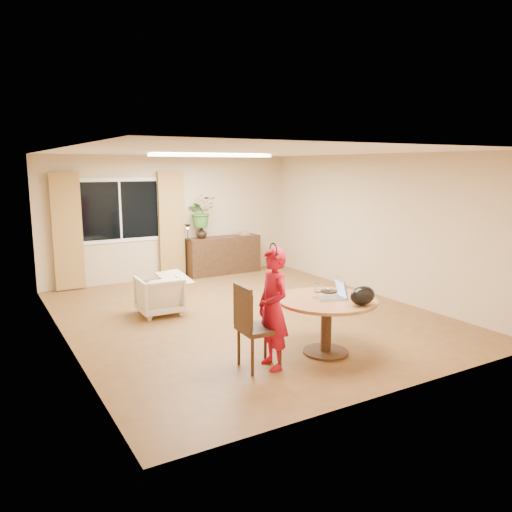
{
  "coord_description": "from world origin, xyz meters",
  "views": [
    {
      "loc": [
        -3.79,
        -6.82,
        2.39
      ],
      "look_at": [
        0.07,
        -0.2,
        1.0
      ],
      "focal_mm": 35.0,
      "sensor_mm": 36.0,
      "label": 1
    }
  ],
  "objects_px": {
    "dining_table": "(327,310)",
    "armchair": "(160,295)",
    "dining_chair": "(259,326)",
    "child": "(273,309)",
    "sideboard": "(224,255)"
  },
  "relations": [
    {
      "from": "dining_table",
      "to": "armchair",
      "type": "height_order",
      "value": "dining_table"
    },
    {
      "from": "dining_chair",
      "to": "child",
      "type": "xyz_separation_m",
      "value": [
        0.15,
        -0.06,
        0.21
      ]
    },
    {
      "from": "child",
      "to": "sideboard",
      "type": "distance_m",
      "value": 5.37
    },
    {
      "from": "dining_chair",
      "to": "sideboard",
      "type": "relative_size",
      "value": 0.62
    },
    {
      "from": "dining_table",
      "to": "child",
      "type": "xyz_separation_m",
      "value": [
        -0.83,
        -0.04,
        0.16
      ]
    },
    {
      "from": "dining_table",
      "to": "armchair",
      "type": "bearing_deg",
      "value": 114.85
    },
    {
      "from": "sideboard",
      "to": "armchair",
      "type": "bearing_deg",
      "value": -135.53
    },
    {
      "from": "sideboard",
      "to": "child",
      "type": "bearing_deg",
      "value": -110.33
    },
    {
      "from": "dining_chair",
      "to": "dining_table",
      "type": "bearing_deg",
      "value": 1.46
    },
    {
      "from": "child",
      "to": "sideboard",
      "type": "height_order",
      "value": "child"
    },
    {
      "from": "armchair",
      "to": "sideboard",
      "type": "xyz_separation_m",
      "value": [
        2.3,
        2.25,
        0.1
      ]
    },
    {
      "from": "dining_chair",
      "to": "child",
      "type": "relative_size",
      "value": 0.71
    },
    {
      "from": "dining_table",
      "to": "sideboard",
      "type": "bearing_deg",
      "value": 78.35
    },
    {
      "from": "dining_table",
      "to": "sideboard",
      "type": "distance_m",
      "value": 5.1
    },
    {
      "from": "dining_chair",
      "to": "child",
      "type": "height_order",
      "value": "child"
    }
  ]
}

